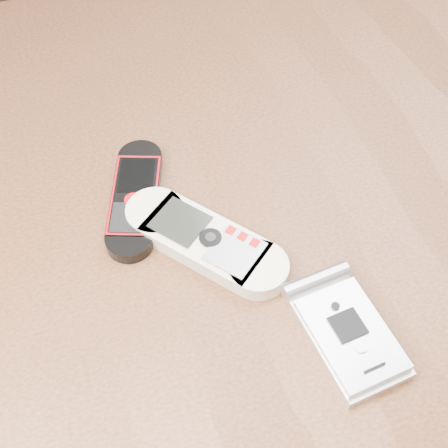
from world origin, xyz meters
TOP-DOWN VIEW (x-y plane):
  - table at (0.00, 0.00)m, footprint 1.20×0.80m
  - nokia_white at (-0.02, -0.01)m, footprint 0.13×0.15m
  - nokia_black_red at (-0.06, 0.05)m, footprint 0.08×0.14m
  - motorola_razr at (0.06, -0.12)m, footprint 0.07×0.11m

SIDE VIEW (x-z plane):
  - table at x=0.00m, z-range 0.27..1.02m
  - nokia_black_red at x=-0.06m, z-range 0.75..0.76m
  - motorola_razr at x=0.06m, z-range 0.75..0.77m
  - nokia_white at x=-0.02m, z-range 0.75..0.77m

